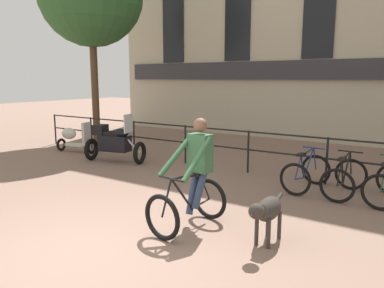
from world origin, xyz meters
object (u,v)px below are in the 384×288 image
cyclist_with_bike (193,179)px  parked_motorcycle (114,142)px  parked_scooter (75,138)px  dog (267,211)px  parked_bicycle_mid_left (344,178)px  parked_bicycle_near_lamp (306,173)px

cyclist_with_bike → parked_motorcycle: 5.08m
cyclist_with_bike → parked_scooter: bearing=162.2°
dog → parked_motorcycle: parked_motorcycle is taller
dog → parked_scooter: bearing=160.0°
cyclist_with_bike → parked_scooter: cyclist_with_bike is taller
cyclist_with_bike → parked_bicycle_mid_left: 3.38m
parked_scooter → cyclist_with_bike: bearing=-125.1°
dog → parked_motorcycle: size_ratio=0.59×
parked_motorcycle → parked_scooter: parked_motorcycle is taller
dog → parked_bicycle_near_lamp: bearing=97.4°
parked_bicycle_mid_left → parked_scooter: bearing=2.2°
parked_bicycle_near_lamp → parked_scooter: size_ratio=0.88×
parked_bicycle_near_lamp → parked_scooter: (-7.30, 0.02, 0.10)m
dog → parked_bicycle_near_lamp: 2.91m
cyclist_with_bike → parked_motorcycle: bearing=155.8°
parked_bicycle_mid_left → parked_bicycle_near_lamp: bearing=2.3°
parked_motorcycle → parked_bicycle_mid_left: (5.99, 0.31, -0.20)m
cyclist_with_bike → parked_scooter: size_ratio=1.28×
cyclist_with_bike → parked_bicycle_near_lamp: bearing=80.1°
parked_bicycle_mid_left → dog: bearing=83.9°
dog → parked_bicycle_mid_left: parked_bicycle_mid_left is taller
dog → parked_scooter: 8.17m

